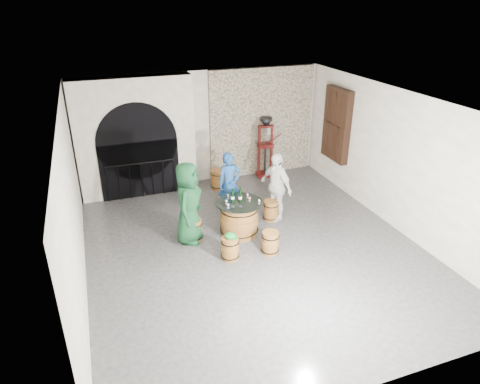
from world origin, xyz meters
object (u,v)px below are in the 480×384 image
object	(u,v)px
barrel_stool_left	(194,230)
wine_bottle_center	(240,196)
barrel_table	(239,218)
corking_press	(266,143)
person_white	(276,187)
wine_bottle_left	(233,196)
person_blue	(230,184)
barrel_stool_near_right	(270,243)
barrel_stool_far	(230,204)
wine_bottle_right	(240,195)
barrel_stool_near_left	(230,248)
side_barrel	(218,179)
barrel_stool_right	(271,210)
person_green	(188,203)

from	to	relation	value
barrel_stool_left	wine_bottle_center	bearing A→B (deg)	-4.57
barrel_table	corking_press	world-z (taller)	corking_press
person_white	wine_bottle_left	bearing A→B (deg)	-92.47
person_blue	barrel_stool_near_right	bearing A→B (deg)	-80.42
barrel_table	barrel_stool_far	bearing A→B (deg)	82.84
barrel_stool_left	wine_bottle_right	world-z (taller)	wine_bottle_right
barrel_stool_near_right	barrel_stool_near_left	xyz separation A→B (m)	(-0.88, 0.08, 0.00)
side_barrel	corking_press	bearing A→B (deg)	14.37
barrel_stool_far	person_blue	world-z (taller)	person_blue
person_white	wine_bottle_left	distance (m)	1.29
barrel_stool_near_left	person_white	bearing A→B (deg)	39.55
person_blue	wine_bottle_left	bearing A→B (deg)	-101.29
barrel_stool_near_left	wine_bottle_left	bearing A→B (deg)	68.00
person_blue	wine_bottle_center	distance (m)	1.07
wine_bottle_left	side_barrel	xyz separation A→B (m)	(0.42, 2.53, -0.67)
person_white	corking_press	size ratio (longest dim) A/B	0.94
barrel_stool_near_right	wine_bottle_left	bearing A→B (deg)	114.80
barrel_table	barrel_stool_near_right	bearing A→B (deg)	-69.83
barrel_stool_left	corking_press	distance (m)	4.23
barrel_stool_right	person_blue	size ratio (longest dim) A/B	0.32
barrel_table	person_white	xyz separation A→B (m)	(1.10, 0.44, 0.44)
corking_press	wine_bottle_left	bearing A→B (deg)	-115.93
barrel_stool_near_left	wine_bottle_center	xyz separation A→B (m)	(0.55, 0.92, 0.70)
wine_bottle_center	person_white	bearing A→B (deg)	21.54
barrel_stool_far	wine_bottle_left	bearing A→B (deg)	-104.98
barrel_table	barrel_stool_right	size ratio (longest dim) A/B	2.10
person_green	person_blue	bearing A→B (deg)	-23.16
barrel_stool_right	barrel_table	bearing A→B (deg)	-158.30
person_green	person_white	bearing A→B (deg)	-52.08
barrel_stool_near_left	wine_bottle_left	size ratio (longest dim) A/B	1.56
barrel_stool_far	wine_bottle_left	world-z (taller)	wine_bottle_left
barrel_stool_right	barrel_stool_near_left	distance (m)	1.97
wine_bottle_center	wine_bottle_right	world-z (taller)	same
wine_bottle_left	barrel_stool_left	bearing A→B (deg)	178.22
barrel_stool_near_left	side_barrel	size ratio (longest dim) A/B	0.89
barrel_stool_right	barrel_stool_near_left	bearing A→B (deg)	-139.16
barrel_stool_right	wine_bottle_center	size ratio (longest dim) A/B	1.56
barrel_stool_right	side_barrel	size ratio (longest dim) A/B	0.89
person_green	barrel_stool_near_left	bearing A→B (deg)	-119.23
person_white	corking_press	xyz separation A→B (m)	(0.82, 2.58, 0.21)
barrel_stool_far	barrel_stool_near_right	size ratio (longest dim) A/B	1.00
barrel_stool_near_left	side_barrel	distance (m)	3.60
wine_bottle_left	side_barrel	size ratio (longest dim) A/B	0.57
person_green	person_blue	world-z (taller)	person_green
person_green	corking_press	xyz separation A→B (m)	(3.05, 2.90, 0.12)
barrel_stool_near_right	corking_press	size ratio (longest dim) A/B	0.28
barrel_stool_near_right	barrel_stool_near_left	bearing A→B (deg)	175.08
person_green	person_white	distance (m)	2.26
barrel_stool_left	person_green	bearing A→B (deg)	174.37
barrel_stool_near_right	wine_bottle_right	distance (m)	1.32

